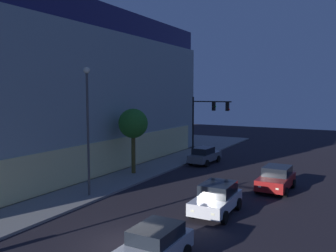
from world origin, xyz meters
The scene contains 9 objects.
ground_plane centered at (0.00, 0.00, 0.00)m, with size 120.00×120.00×0.00m, color black.
modern_building centered at (11.14, 21.52, 7.20)m, with size 34.49×24.31×14.52m.
traffic_light_far_corner centered at (21.88, 5.16, 4.68)m, with size 0.46×4.30×6.46m.
street_lamp_sidewalk centered at (4.98, 6.69, 5.49)m, with size 0.44×0.44×8.59m.
sidewalk_tree centered at (11.98, 7.83, 4.38)m, with size 2.52×2.52×5.56m.
car_silver centered at (-1.14, -2.06, 0.82)m, with size 4.17×2.05×1.59m.
car_white centered at (6.08, -2.03, 0.90)m, with size 4.29×2.25×1.76m.
car_red centered at (12.85, -4.04, 0.87)m, with size 4.38×2.28×1.71m.
car_grey centered at (19.27, 4.30, 0.85)m, with size 4.52×2.10×1.68m.
Camera 1 is at (-13.11, -9.29, 7.06)m, focal length 38.04 mm.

